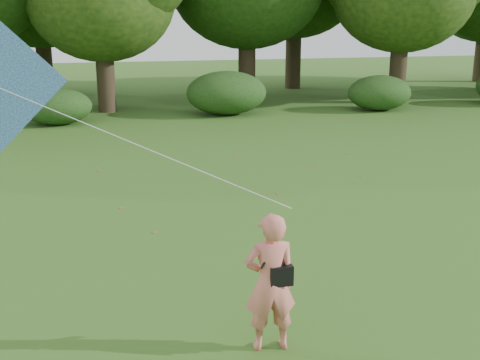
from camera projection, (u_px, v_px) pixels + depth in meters
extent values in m
plane|color=#265114|center=(301.00, 312.00, 8.78)|extent=(100.00, 100.00, 0.00)
imported|color=#E07669|center=(270.00, 282.00, 7.61)|extent=(0.70, 0.48, 1.84)
cube|color=black|center=(280.00, 274.00, 7.58)|extent=(0.30, 0.20, 0.26)
cylinder|color=black|center=(272.00, 249.00, 7.45)|extent=(0.33, 0.14, 0.47)
cylinder|color=white|center=(133.00, 143.00, 7.72)|extent=(3.64, 2.09, 1.41)
cylinder|color=#3A2D1E|center=(106.00, 76.00, 26.58)|extent=(0.80, 0.80, 3.15)
cylinder|color=#3A2D1E|center=(247.00, 64.00, 30.04)|extent=(0.86, 0.86, 3.67)
cylinder|color=#3A2D1E|center=(398.00, 67.00, 29.39)|extent=(0.83, 0.83, 3.43)
cylinder|color=#3A2D1E|center=(45.00, 61.00, 32.83)|extent=(0.84, 0.84, 3.50)
cylinder|color=#3A2D1E|center=(293.00, 53.00, 35.14)|extent=(0.90, 0.90, 4.02)
ellipsoid|color=#264919|center=(58.00, 107.00, 23.63)|extent=(2.66, 2.09, 1.42)
ellipsoid|color=#264919|center=(226.00, 93.00, 25.97)|extent=(3.50, 2.75, 1.88)
ellipsoid|color=#264919|center=(379.00, 93.00, 27.20)|extent=(2.94, 2.31, 1.58)
cube|color=brown|center=(346.00, 153.00, 18.87)|extent=(0.14, 0.14, 0.01)
cube|color=brown|center=(278.00, 194.00, 14.59)|extent=(0.12, 0.14, 0.01)
cube|color=brown|center=(122.00, 208.00, 13.50)|extent=(0.14, 0.13, 0.01)
cube|color=brown|center=(95.00, 167.00, 17.13)|extent=(0.14, 0.14, 0.01)
cube|color=brown|center=(237.00, 154.00, 18.72)|extent=(0.13, 0.14, 0.01)
cube|color=brown|center=(155.00, 232.00, 11.99)|extent=(0.14, 0.14, 0.01)
cube|color=brown|center=(359.00, 176.00, 16.21)|extent=(0.14, 0.13, 0.01)
cube|color=brown|center=(314.00, 166.00, 17.22)|extent=(0.12, 0.09, 0.01)
cube|color=brown|center=(99.00, 171.00, 16.70)|extent=(0.14, 0.14, 0.01)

